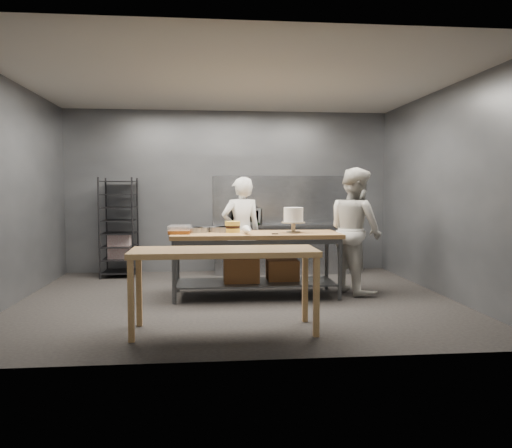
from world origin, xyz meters
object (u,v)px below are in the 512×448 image
(near_counter, at_px, (224,257))
(chef_behind, at_px, (241,232))
(chef_right, at_px, (355,230))
(microwave, at_px, (246,216))
(layer_cake, at_px, (233,227))
(frosted_cake_stand, at_px, (293,216))
(work_table, at_px, (257,257))
(speed_rack, at_px, (119,228))

(near_counter, height_order, chef_behind, chef_behind)
(chef_behind, bearing_deg, chef_right, 148.38)
(microwave, relative_size, layer_cake, 2.45)
(frosted_cake_stand, bearing_deg, chef_behind, 133.01)
(work_table, height_order, layer_cake, layer_cake)
(near_counter, distance_m, layer_cake, 1.87)
(microwave, bearing_deg, chef_right, -51.03)
(frosted_cake_stand, bearing_deg, speed_rack, 145.27)
(chef_behind, bearing_deg, microwave, -110.00)
(near_counter, height_order, microwave, microwave)
(microwave, bearing_deg, work_table, -89.80)
(frosted_cake_stand, xyz_separation_m, layer_cake, (-0.87, 0.14, -0.15))
(microwave, bearing_deg, chef_behind, -97.68)
(work_table, bearing_deg, layer_cake, 165.99)
(near_counter, distance_m, chef_behind, 2.48)
(work_table, xyz_separation_m, speed_rack, (-2.27, 1.88, 0.28))
(work_table, bearing_deg, frosted_cake_stand, -6.00)
(near_counter, xyz_separation_m, speed_rack, (-1.73, 3.64, 0.04))
(chef_behind, distance_m, microwave, 1.29)
(near_counter, relative_size, chef_right, 1.07)
(speed_rack, distance_m, chef_right, 4.15)
(work_table, bearing_deg, chef_right, 4.31)
(work_table, height_order, microwave, microwave)
(frosted_cake_stand, bearing_deg, layer_cake, 170.76)
(near_counter, distance_m, chef_right, 2.76)
(near_counter, bearing_deg, work_table, 73.19)
(work_table, bearing_deg, speed_rack, 140.35)
(chef_right, bearing_deg, speed_rack, 45.73)
(near_counter, relative_size, speed_rack, 1.14)
(near_counter, bearing_deg, frosted_cake_stand, 58.30)
(near_counter, xyz_separation_m, chef_behind, (0.35, 2.46, 0.05))
(microwave, height_order, frosted_cake_stand, frosted_cake_stand)
(near_counter, distance_m, speed_rack, 4.03)
(work_table, height_order, chef_behind, chef_behind)
(chef_behind, xyz_separation_m, microwave, (0.17, 1.26, 0.18))
(microwave, xyz_separation_m, layer_cake, (-0.34, -1.87, -0.05))
(speed_rack, distance_m, chef_behind, 2.40)
(microwave, bearing_deg, layer_cake, -100.30)
(microwave, height_order, layer_cake, microwave)
(work_table, relative_size, frosted_cake_stand, 6.61)
(speed_rack, relative_size, chef_behind, 1.01)
(chef_behind, distance_m, frosted_cake_stand, 1.06)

